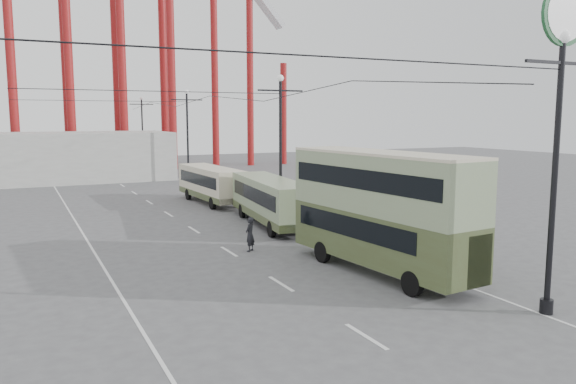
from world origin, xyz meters
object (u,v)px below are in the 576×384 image
double_decker_bus (381,206)px  single_decker_cream (211,183)px  pedestrian (250,234)px  single_decker_green (271,199)px  lamp_post_near (561,77)px

double_decker_bus → single_decker_cream: size_ratio=1.09×
double_decker_bus → pedestrian: bearing=115.0°
single_decker_green → pedestrian: (-3.73, -5.76, -0.75)m
double_decker_bus → single_decker_cream: bearing=85.1°
double_decker_bus → lamp_post_near: bearing=-77.9°
lamp_post_near → single_decker_cream: size_ratio=1.20×
single_decker_green → pedestrian: size_ratio=6.00×
single_decker_green → pedestrian: single_decker_green is taller
single_decker_green → pedestrian: bearing=-116.3°
single_decker_green → single_decker_cream: bearing=99.3°
lamp_post_near → single_decker_cream: (-2.38, 28.48, -6.30)m
lamp_post_near → double_decker_bus: (-2.12, 6.64, -4.97)m
single_decker_cream → pedestrian: single_decker_cream is taller
double_decker_bus → pedestrian: 7.23m
single_decker_cream → pedestrian: size_ratio=5.27×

